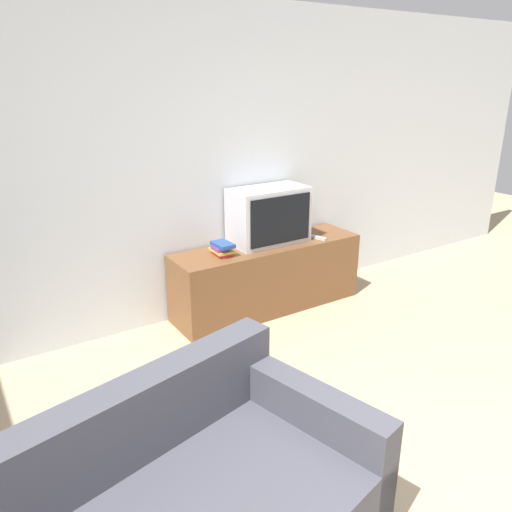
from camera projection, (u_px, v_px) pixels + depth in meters
wall_back at (174, 169)px, 4.01m from camera, size 9.00×0.06×2.60m
tv_stand at (268, 277)px, 4.49m from camera, size 1.76×0.48×0.61m
television at (269, 215)px, 4.37m from camera, size 0.68×0.37×0.49m
book_stack at (222, 249)px, 4.10m from camera, size 0.15×0.23×0.11m
remote_on_stand at (319, 238)px, 4.53m from camera, size 0.08×0.17×0.02m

